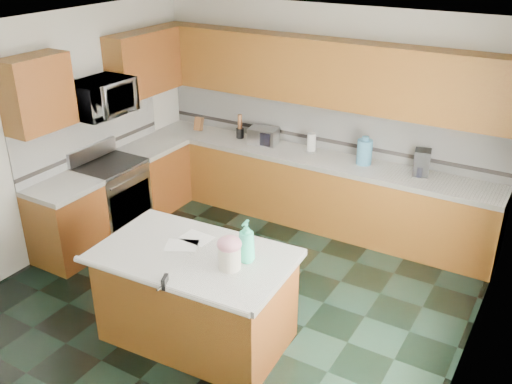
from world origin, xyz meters
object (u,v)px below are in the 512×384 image
Objects in this scene: treat_jar at (230,258)px; soap_bottle_island at (247,241)px; toaster_oven at (263,136)px; knife_block at (199,124)px; coffee_maker at (422,163)px; island_base at (197,299)px; island_top at (194,256)px.

treat_jar is 0.20m from soap_bottle_island.
knife_block is at bearing 171.23° from toaster_oven.
coffee_maker is at bearing -7.94° from toaster_oven.
coffee_maker reaches higher than treat_jar.
coffee_maker is (1.22, 2.72, 0.64)m from island_base.
coffee_maker is (3.10, 0.03, 0.06)m from knife_block.
soap_bottle_island reaches higher than island_base.
soap_bottle_island is (0.46, 0.13, 0.22)m from island_top.
coffee_maker is at bearing 69.06° from soap_bottle_island.
coffee_maker is at bearing 62.52° from island_top.
island_base is 4.25× the size of soap_bottle_island.
island_top is at bearing -126.21° from coffee_maker.
island_top is at bearing 169.48° from treat_jar.
island_top is 4.51× the size of soap_bottle_island.
island_top reaches higher than island_base.
knife_block reaches higher than island_top.
toaster_oven reaches higher than island_base.
coffee_maker is (0.82, 2.76, 0.05)m from treat_jar.
toaster_oven is 1.22× the size of coffee_maker.
soap_bottle_island is 3.48m from knife_block.
island_base is at bearing -169.32° from soap_bottle_island.
island_base is 0.46m from island_top.
coffee_maker is at bearing 68.67° from treat_jar.
soap_bottle_island is 1.04× the size of toaster_oven.
soap_bottle_island is 2.88m from toaster_oven.
coffee_maker reaches higher than island_top.
knife_block is at bearing 121.67° from island_top.
toaster_oven is (1.04, 0.00, 0.01)m from knife_block.
coffee_maker reaches higher than knife_block.
soap_bottle_island is 2.03× the size of knife_block.
island_base is at bearing 176.61° from island_top.
treat_jar is (0.40, -0.04, 0.13)m from island_top.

